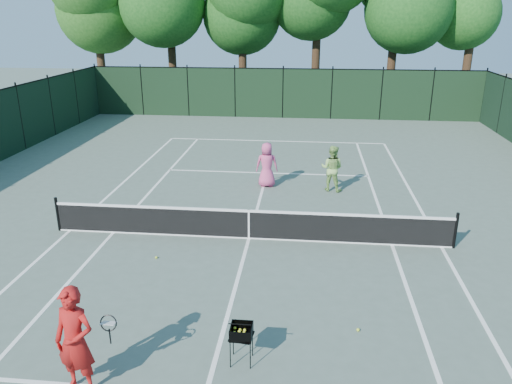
# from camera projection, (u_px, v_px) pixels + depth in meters

# --- Properties ---
(ground) EXTENTS (90.00, 90.00, 0.00)m
(ground) POSITION_uv_depth(u_px,v_px,m) (249.00, 239.00, 14.61)
(ground) COLOR #4D5E52
(ground) RESTS_ON ground
(sideline_doubles_left) EXTENTS (0.10, 23.77, 0.01)m
(sideline_doubles_left) POSITION_uv_depth(u_px,v_px,m) (70.00, 230.00, 15.15)
(sideline_doubles_left) COLOR white
(sideline_doubles_left) RESTS_ON ground
(sideline_doubles_right) EXTENTS (0.10, 23.77, 0.01)m
(sideline_doubles_right) POSITION_uv_depth(u_px,v_px,m) (442.00, 247.00, 14.08)
(sideline_doubles_right) COLOR white
(sideline_doubles_right) RESTS_ON ground
(sideline_singles_left) EXTENTS (0.10, 23.77, 0.01)m
(sideline_singles_left) POSITION_uv_depth(u_px,v_px,m) (113.00, 232.00, 15.02)
(sideline_singles_left) COLOR white
(sideline_singles_left) RESTS_ON ground
(sideline_singles_right) EXTENTS (0.10, 23.77, 0.01)m
(sideline_singles_right) POSITION_uv_depth(u_px,v_px,m) (392.00, 245.00, 14.21)
(sideline_singles_right) COLOR white
(sideline_singles_right) RESTS_ON ground
(baseline_far) EXTENTS (10.97, 0.10, 0.01)m
(baseline_far) POSITION_uv_depth(u_px,v_px,m) (276.00, 141.00, 25.74)
(baseline_far) COLOR white
(baseline_far) RESTS_ON ground
(service_line_far) EXTENTS (8.23, 0.10, 0.01)m
(service_line_far) POSITION_uv_depth(u_px,v_px,m) (267.00, 173.00, 20.60)
(service_line_far) COLOR white
(service_line_far) RESTS_ON ground
(center_service_line) EXTENTS (0.10, 12.80, 0.01)m
(center_service_line) POSITION_uv_depth(u_px,v_px,m) (249.00, 239.00, 14.61)
(center_service_line) COLOR white
(center_service_line) RESTS_ON ground
(tennis_net) EXTENTS (11.69, 0.09, 1.06)m
(tennis_net) POSITION_uv_depth(u_px,v_px,m) (249.00, 224.00, 14.45)
(tennis_net) COLOR black
(tennis_net) RESTS_ON ground
(fence_far) EXTENTS (24.00, 0.05, 3.00)m
(fence_far) POSITION_uv_depth(u_px,v_px,m) (283.00, 94.00, 30.95)
(fence_far) COLOR black
(fence_far) RESTS_ON ground
(coach) EXTENTS (1.06, 0.62, 2.01)m
(coach) POSITION_uv_depth(u_px,v_px,m) (75.00, 341.00, 8.43)
(coach) COLOR #B01514
(coach) RESTS_ON ground
(player_pink) EXTENTS (0.87, 0.60, 1.70)m
(player_pink) POSITION_uv_depth(u_px,v_px,m) (267.00, 165.00, 18.76)
(player_pink) COLOR #D0497F
(player_pink) RESTS_ON ground
(player_green) EXTENTS (0.98, 0.86, 1.71)m
(player_green) POSITION_uv_depth(u_px,v_px,m) (332.00, 168.00, 18.32)
(player_green) COLOR #90BF5F
(player_green) RESTS_ON ground
(ball_hopper) EXTENTS (0.47, 0.47, 0.79)m
(ball_hopper) POSITION_uv_depth(u_px,v_px,m) (241.00, 332.00, 9.24)
(ball_hopper) COLOR black
(ball_hopper) RESTS_ON ground
(loose_ball_near_cart) EXTENTS (0.07, 0.07, 0.07)m
(loose_ball_near_cart) POSITION_uv_depth(u_px,v_px,m) (358.00, 330.00, 10.35)
(loose_ball_near_cart) COLOR #C8E32E
(loose_ball_near_cart) RESTS_ON ground
(loose_ball_midcourt) EXTENTS (0.07, 0.07, 0.07)m
(loose_ball_midcourt) POSITION_uv_depth(u_px,v_px,m) (156.00, 257.00, 13.42)
(loose_ball_midcourt) COLOR #BFDF2D
(loose_ball_midcourt) RESTS_ON ground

